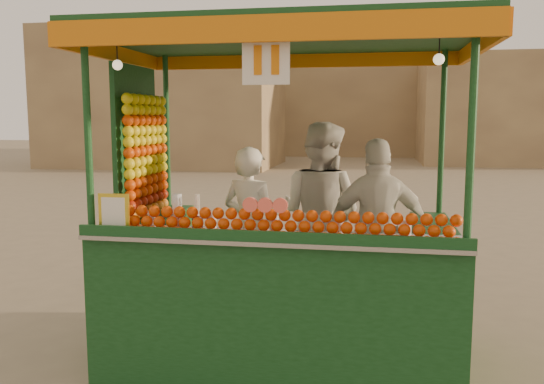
% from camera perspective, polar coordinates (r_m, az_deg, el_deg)
% --- Properties ---
extents(ground, '(90.00, 90.00, 0.00)m').
position_cam_1_polar(ground, '(5.10, 6.26, -17.44)').
color(ground, '#736752').
rests_on(ground, ground).
extents(building_left, '(10.00, 6.00, 6.00)m').
position_cam_1_polar(building_left, '(26.33, -10.62, 9.25)').
color(building_left, tan).
rests_on(building_left, ground).
extents(building_right, '(9.00, 6.00, 5.00)m').
position_cam_1_polar(building_right, '(29.40, 23.60, 7.58)').
color(building_right, tan).
rests_on(building_right, ground).
extents(building_center, '(14.00, 7.00, 7.00)m').
position_cam_1_polar(building_center, '(34.72, 6.49, 9.70)').
color(building_center, tan).
rests_on(building_center, ground).
extents(juice_cart, '(3.17, 2.05, 2.88)m').
position_cam_1_polar(juice_cart, '(4.91, 0.17, -6.82)').
color(juice_cart, '#0F3914').
rests_on(juice_cart, ground).
extents(vendor_left, '(0.65, 0.53, 1.55)m').
position_cam_1_polar(vendor_left, '(5.34, -2.22, -3.72)').
color(vendor_left, white).
rests_on(vendor_left, ground).
extents(vendor_middle, '(1.07, 0.99, 1.78)m').
position_cam_1_polar(vendor_middle, '(5.49, 4.93, -2.22)').
color(vendor_middle, beige).
rests_on(vendor_middle, ground).
extents(vendor_right, '(1.02, 0.58, 1.64)m').
position_cam_1_polar(vendor_right, '(5.16, 10.66, -3.74)').
color(vendor_right, silver).
rests_on(vendor_right, ground).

